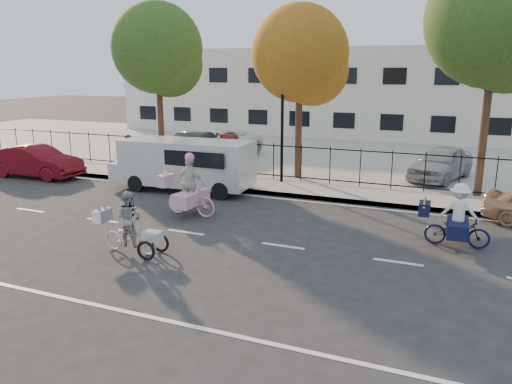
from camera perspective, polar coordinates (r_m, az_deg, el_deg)
The scene contains 21 objects.
ground at distance 14.67m, azimuth -8.03°, elevation -4.59°, with size 120.00×120.00×0.00m, color #333334.
road_markings at distance 14.67m, azimuth -8.03°, elevation -4.57°, with size 60.00×9.52×0.01m, color silver, non-canonical shape.
curb at distance 18.99m, azimuth -0.29°, elevation 0.05°, with size 60.00×0.10×0.15m, color #A8A399.
sidewalk at distance 19.93m, azimuth 0.88°, elevation 0.71°, with size 60.00×2.20×0.15m, color #A8A399.
parking_lot at distance 28.24m, azimuth 7.63°, elevation 4.50°, with size 60.00×15.60×0.15m, color #A8A399.
iron_fence at distance 20.77m, azimuth 2.02°, elevation 3.57°, with size 58.00×0.06×1.50m, color black, non-canonical shape.
building at distance 37.66m, azimuth 11.86°, elevation 11.13°, with size 34.00×10.00×6.00m, color silver.
lamppost at distance 19.94m, azimuth 3.03°, elevation 9.54°, with size 0.36×0.36×4.33m.
street_sign at distance 21.04m, azimuth -3.09°, elevation 5.12°, with size 0.85×0.06×1.80m.
zebra_trike at distance 13.18m, azimuth -14.22°, elevation -4.15°, with size 1.90×0.72×1.64m.
unicorn_bike at distance 16.10m, azimuth -7.58°, elevation -0.08°, with size 2.06×1.44×2.06m.
bull_bike at distance 14.26m, azimuth 21.97°, elevation -3.14°, with size 1.85×1.27×1.73m.
white_van at distance 19.48m, azimuth -8.16°, elevation 3.30°, with size 5.61×2.11×1.97m.
red_sedan at distance 23.78m, azimuth -23.82°, elevation 3.20°, with size 1.47×4.20×1.39m, color #610B13.
pedestrian at distance 22.94m, azimuth -14.38°, elevation 4.33°, with size 0.61×0.40×1.66m, color black.
lot_car_b at distance 25.69m, azimuth -4.67°, elevation 5.46°, with size 2.41×5.22×1.45m, color white.
lot_car_c at distance 25.35m, azimuth -7.53°, elevation 5.19°, with size 1.46×4.19×1.38m, color #44484B.
lot_car_d at distance 22.04m, azimuth 20.39°, elevation 3.14°, with size 1.63×4.05×1.38m, color #9EA1A5.
tree_west at distance 24.05m, azimuth -10.81°, elevation 15.36°, with size 4.16×4.16×7.62m.
tree_mid at distance 20.78m, azimuth 5.48°, elevation 14.95°, with size 3.92×3.92×7.18m.
tree_east at distance 19.48m, azimuth 26.13°, elevation 16.77°, with size 4.71×4.71×8.64m.
Camera 1 is at (7.20, -11.93, 4.61)m, focal length 35.00 mm.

